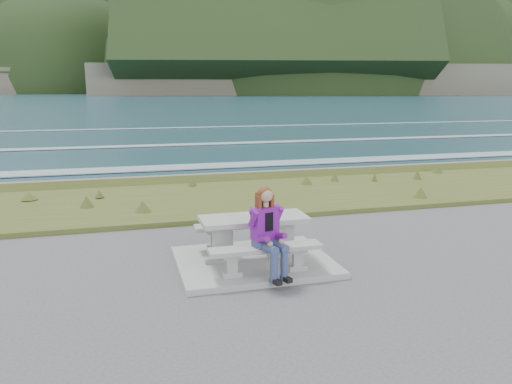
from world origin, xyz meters
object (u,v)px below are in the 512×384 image
picnic_table (254,226)px  bench_landward (266,252)px  seated_woman (270,245)px  bench_seaward (244,228)px

picnic_table → bench_landward: picnic_table is taller
picnic_table → seated_woman: 0.83m
bench_landward → bench_seaward: 1.40m
bench_landward → bench_seaward: size_ratio=1.00×
seated_woman → bench_seaward: bearing=74.5°
picnic_table → bench_seaward: bearing=90.0°
seated_woman → picnic_table: bearing=75.6°
picnic_table → bench_seaward: 0.74m
bench_seaward → seated_woman: (0.04, -1.53, 0.16)m
bench_landward → picnic_table: bearing=90.0°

